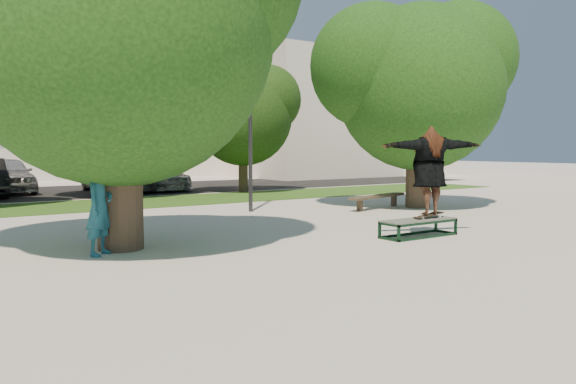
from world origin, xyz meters
TOP-DOWN VIEW (x-y plane):
  - ground at (0.00, 0.00)m, footprint 120.00×120.00m
  - grass_strip at (1.00, 9.50)m, footprint 30.00×4.00m
  - asphalt_strip at (0.00, 16.00)m, footprint 40.00×8.00m
  - tree_left at (-4.29, 1.09)m, footprint 6.96×5.95m
  - tree_right at (5.92, 3.08)m, footprint 6.24×5.33m
  - bg_tree_mid at (-1.08, 12.08)m, footprint 5.76×4.92m
  - bg_tree_right at (4.43, 11.57)m, footprint 5.04×4.31m
  - lamppost at (1.00, 5.00)m, footprint 0.25×0.15m
  - side_building at (18.00, 22.00)m, footprint 15.00×10.00m
  - grind_box at (1.53, -1.12)m, footprint 1.80×0.60m
  - skater_rig at (1.85, -1.12)m, footprint 2.43×1.42m
  - bystander at (-4.69, 0.62)m, footprint 0.76×0.75m
  - bench at (4.70, 3.46)m, footprint 2.75×1.07m
  - car_silver_a at (-3.97, 16.50)m, footprint 1.87×4.55m
  - car_grey at (0.10, 14.62)m, footprint 2.35×4.84m
  - car_silver_b at (2.05, 14.81)m, footprint 2.22×4.61m

SIDE VIEW (x-z plane):
  - ground at x=0.00m, z-range 0.00..0.00m
  - asphalt_strip at x=0.00m, z-range 0.00..0.01m
  - grass_strip at x=1.00m, z-range 0.00..0.02m
  - grind_box at x=1.53m, z-range 0.00..0.38m
  - bench at x=4.70m, z-range 0.14..0.56m
  - car_silver_b at x=2.05m, z-range 0.00..1.30m
  - car_grey at x=0.10m, z-range 0.00..1.33m
  - car_silver_a at x=-3.97m, z-range 0.00..1.54m
  - bystander at x=-4.69m, z-range 0.00..1.76m
  - skater_rig at x=1.85m, z-range 0.41..2.41m
  - lamppost at x=1.00m, z-range 0.10..6.21m
  - bg_tree_right at x=4.43m, z-range 0.77..6.21m
  - side_building at x=18.00m, z-range 0.00..8.00m
  - bg_tree_mid at x=-1.08m, z-range 0.90..7.14m
  - tree_right at x=5.92m, z-range 0.84..7.35m
  - tree_left at x=-4.29m, z-range 0.86..7.98m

